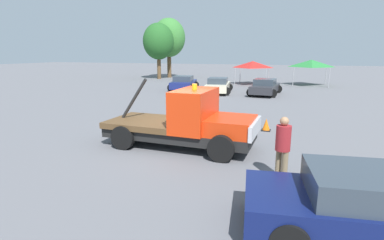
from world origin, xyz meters
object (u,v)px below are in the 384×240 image
tree_center (169,38)px  person_near_truck (283,144)px  parked_car_navy (184,83)px  tow_truck (188,123)px  canopy_tent_green (311,63)px  tree_left (158,42)px  parked_car_cream (218,85)px  traffic_cone (266,125)px  canopy_tent_red (253,64)px  parked_car_charcoal (265,87)px  foreground_car (374,207)px

tree_center → person_near_truck: bearing=-62.1°
parked_car_navy → tow_truck: bearing=-168.8°
person_near_truck → canopy_tent_green: 26.62m
tree_center → tree_left: bearing=-98.8°
parked_car_navy → parked_car_cream: bearing=-116.2°
parked_car_navy → traffic_cone: size_ratio=8.24×
parked_car_navy → canopy_tent_green: (11.43, 8.15, 1.68)m
canopy_tent_green → traffic_cone: canopy_tent_green is taller
person_near_truck → traffic_cone: (-0.88, 5.39, -0.78)m
parked_car_cream → tree_center: size_ratio=0.58×
parked_car_cream → traffic_cone: bearing=-164.3°
canopy_tent_green → tree_center: (-18.39, 4.81, 3.09)m
tow_truck → traffic_cone: bearing=55.4°
traffic_cone → tow_truck: bearing=-126.5°
tow_truck → tree_center: 32.52m
canopy_tent_red → canopy_tent_green: size_ratio=0.95×
parked_car_navy → traffic_cone: bearing=-155.6°
parked_car_cream → tree_left: (-10.94, 11.48, 4.21)m
parked_car_cream → canopy_tent_red: 8.51m
canopy_tent_red → traffic_cone: (3.36, -20.08, -1.92)m
parked_car_charcoal → foreground_car: bearing=-164.4°
tow_truck → person_near_truck: (3.42, -1.97, 0.11)m
person_near_truck → parked_car_navy: (-9.66, 18.37, -0.39)m
parked_car_charcoal → traffic_cone: (1.20, -12.07, -0.39)m
parked_car_charcoal → tree_left: 19.21m
parked_car_cream → traffic_cone: (5.20, -11.92, -0.39)m
parked_car_navy → parked_car_charcoal: bearing=-106.5°
parked_car_navy → parked_car_charcoal: (7.58, -0.91, 0.00)m
parked_car_navy → canopy_tent_green: size_ratio=1.30×
canopy_tent_red → traffic_cone: bearing=-80.5°
parked_car_cream → traffic_cone: 13.01m
canopy_tent_green → traffic_cone: 21.40m
person_near_truck → parked_car_cream: (-6.08, 17.31, -0.39)m
parked_car_cream → canopy_tent_red: canopy_tent_red is taller
parked_car_charcoal → tree_center: (-14.54, 13.88, 4.77)m
tree_left → tree_center: tree_center is taller
tree_left → traffic_cone: tree_left is taller
canopy_tent_red → tree_center: (-12.38, 5.87, 3.24)m
tow_truck → parked_car_cream: bearing=101.8°
parked_car_navy → canopy_tent_red: size_ratio=1.38×
traffic_cone → parked_car_cream: bearing=113.6°
person_near_truck → parked_car_cream: size_ratio=0.38×
person_near_truck → traffic_cone: bearing=48.8°
tree_center → traffic_cone: (15.74, -25.95, -5.16)m
person_near_truck → parked_car_cream: bearing=58.8°
parked_car_cream → traffic_cone: parked_car_cream is taller
parked_car_navy → parked_car_cream: size_ratio=0.96×
parked_car_charcoal → canopy_tent_green: canopy_tent_green is taller
person_near_truck → parked_car_navy: person_near_truck is taller
foreground_car → traffic_cone: 8.05m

